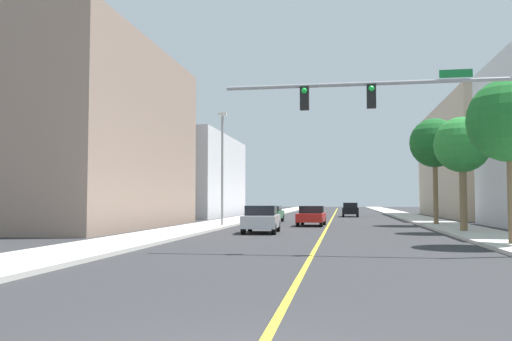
{
  "coord_description": "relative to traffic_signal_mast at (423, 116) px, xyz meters",
  "views": [
    {
      "loc": [
        1.04,
        -5.65,
        1.88
      ],
      "look_at": [
        -2.84,
        17.94,
        3.22
      ],
      "focal_mm": 36.81,
      "sensor_mm": 36.0,
      "label": 1
    }
  ],
  "objects": [
    {
      "name": "building_left_near",
      "position": [
        -21.39,
        15.0,
        1.44
      ],
      "size": [
        12.5,
        19.25,
        12.4
      ],
      "primitive_type": "cube",
      "color": "gray",
      "rests_on": "ground"
    },
    {
      "name": "sidewalk_left",
      "position": [
        -12.07,
        28.97,
        -4.69
      ],
      "size": [
        3.4,
        168.0,
        0.15
      ],
      "primitive_type": "cube",
      "color": "beige",
      "rests_on": "ground"
    },
    {
      "name": "palm_near",
      "position": [
        3.94,
        3.69,
        0.29
      ],
      "size": [
        3.41,
        3.41,
        6.66
      ],
      "color": "brown",
      "rests_on": "sidewalk_right"
    },
    {
      "name": "lane_marking_center",
      "position": [
        -3.82,
        28.97,
        -4.76
      ],
      "size": [
        0.16,
        144.0,
        0.01
      ],
      "primitive_type": "cube",
      "color": "yellow",
      "rests_on": "ground"
    },
    {
      "name": "ground",
      "position": [
        -3.82,
        28.97,
        -4.76
      ],
      "size": [
        192.0,
        192.0,
        0.0
      ],
      "primitive_type": "plane",
      "color": "#2D2D30"
    },
    {
      "name": "street_lamp",
      "position": [
        -10.87,
        16.23,
        -0.34
      ],
      "size": [
        0.56,
        0.28,
        7.71
      ],
      "color": "gray",
      "rests_on": "sidewalk_left"
    },
    {
      "name": "building_right_far",
      "position": [
        14.46,
        41.38,
        1.27
      ],
      "size": [
        13.9,
        27.07,
        12.07
      ],
      "primitive_type": "cube",
      "color": "tan",
      "rests_on": "ground"
    },
    {
      "name": "sidewalk_right",
      "position": [
        4.43,
        28.97,
        -4.69
      ],
      "size": [
        3.4,
        168.0,
        0.15
      ],
      "primitive_type": "cube",
      "color": "beige",
      "rests_on": "ground"
    },
    {
      "name": "car_black",
      "position": [
        -1.91,
        40.52,
        -3.98
      ],
      "size": [
        1.8,
        4.26,
        1.56
      ],
      "rotation": [
        0.0,
        0.0,
        -0.01
      ],
      "color": "black",
      "rests_on": "ground"
    },
    {
      "name": "car_green",
      "position": [
        -8.79,
        25.26,
        -4.04
      ],
      "size": [
        2.0,
        4.03,
        1.37
      ],
      "rotation": [
        0.0,
        0.0,
        3.12
      ],
      "color": "#196638",
      "rests_on": "ground"
    },
    {
      "name": "building_left_far",
      "position": [
        -23.5,
        38.36,
        -0.28
      ],
      "size": [
        16.71,
        19.23,
        8.97
      ],
      "primitive_type": "cube",
      "color": "silver",
      "rests_on": "ground"
    },
    {
      "name": "car_silver",
      "position": [
        -7.32,
        10.82,
        -3.97
      ],
      "size": [
        2.04,
        3.96,
        1.55
      ],
      "rotation": [
        0.0,
        0.0,
        0.04
      ],
      "color": "#BCBCC1",
      "rests_on": "ground"
    },
    {
      "name": "traffic_signal_mast",
      "position": [
        0.0,
        0.0,
        0.0
      ],
      "size": [
        10.17,
        0.36,
        6.26
      ],
      "color": "gray",
      "rests_on": "sidewalk_right"
    },
    {
      "name": "palm_mid",
      "position": [
        3.94,
        12.29,
        0.17
      ],
      "size": [
        3.14,
        3.14,
        6.42
      ],
      "color": "brown",
      "rests_on": "sidewalk_right"
    },
    {
      "name": "car_red",
      "position": [
        -4.99,
        19.47,
        -4.02
      ],
      "size": [
        1.98,
        4.23,
        1.44
      ],
      "rotation": [
        0.0,
        0.0,
        -0.03
      ],
      "color": "red",
      "rests_on": "ground"
    },
    {
      "name": "palm_far",
      "position": [
        3.9,
        20.89,
        1.22
      ],
      "size": [
        3.58,
        3.58,
        7.67
      ],
      "color": "brown",
      "rests_on": "sidewalk_right"
    }
  ]
}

